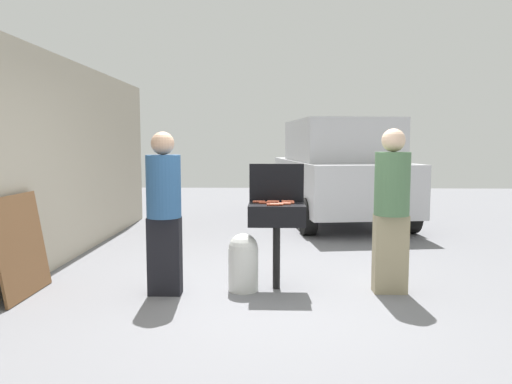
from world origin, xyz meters
TOP-DOWN VIEW (x-y plane):
  - ground_plane at (0.00, 0.00)m, footprint 24.00×24.00m
  - house_wall_side at (-2.71, 1.00)m, footprint 0.24×8.00m
  - bbq_grill at (0.16, 0.23)m, footprint 0.60×0.44m
  - grill_lid_open at (0.16, 0.45)m, footprint 0.60×0.05m
  - hot_dog_0 at (0.12, 0.35)m, footprint 0.13×0.03m
  - hot_dog_1 at (0.16, 0.10)m, footprint 0.13×0.04m
  - hot_dog_2 at (0.28, 0.25)m, footprint 0.13×0.03m
  - hot_dog_3 at (0.24, 0.16)m, footprint 0.13×0.03m
  - hot_dog_4 at (0.28, 0.37)m, footprint 0.13×0.03m
  - hot_dog_5 at (0.28, 0.32)m, footprint 0.13×0.03m
  - hot_dog_6 at (0.12, 0.28)m, footprint 0.13×0.04m
  - hot_dog_7 at (-0.04, 0.33)m, footprint 0.13×0.04m
  - hot_dog_8 at (0.03, 0.24)m, footprint 0.13×0.03m
  - hot_dog_9 at (0.12, 0.07)m, footprint 0.13×0.03m
  - propane_tank at (-0.20, 0.15)m, footprint 0.32×0.32m
  - person_left at (-1.00, 0.00)m, footprint 0.35×0.35m
  - person_right at (1.35, 0.14)m, footprint 0.36×0.36m
  - parked_minivan at (1.43, 4.89)m, footprint 2.50×4.61m
  - leaning_board at (-2.46, -0.10)m, footprint 0.19×0.90m

SIDE VIEW (x-z plane):
  - ground_plane at x=0.00m, z-range 0.00..0.00m
  - propane_tank at x=-0.20m, z-range 0.01..0.63m
  - leaning_board at x=-2.46m, z-range 0.00..1.05m
  - bbq_grill at x=0.16m, z-range 0.32..1.24m
  - person_left at x=-1.00m, z-range 0.07..1.76m
  - person_right at x=1.35m, z-range 0.07..1.79m
  - hot_dog_0 at x=0.12m, z-range 0.92..0.95m
  - hot_dog_1 at x=0.16m, z-range 0.92..0.95m
  - hot_dog_2 at x=0.28m, z-range 0.92..0.95m
  - hot_dog_3 at x=0.24m, z-range 0.92..0.95m
  - hot_dog_4 at x=0.28m, z-range 0.92..0.95m
  - hot_dog_5 at x=0.28m, z-range 0.92..0.95m
  - hot_dog_6 at x=0.12m, z-range 0.92..0.95m
  - hot_dog_7 at x=-0.04m, z-range 0.92..0.95m
  - hot_dog_8 at x=0.03m, z-range 0.92..0.95m
  - hot_dog_9 at x=0.12m, z-range 0.92..0.95m
  - parked_minivan at x=1.43m, z-range 0.02..2.04m
  - grill_lid_open at x=0.16m, z-range 0.92..1.34m
  - house_wall_side at x=-2.71m, z-range 0.00..2.68m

